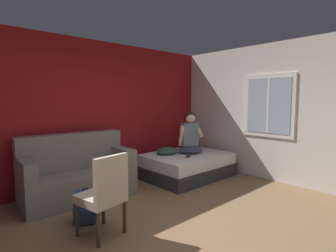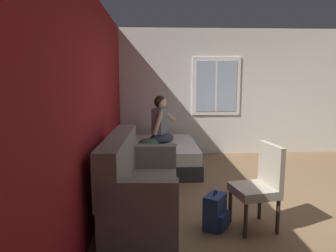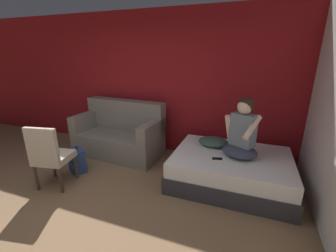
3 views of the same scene
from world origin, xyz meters
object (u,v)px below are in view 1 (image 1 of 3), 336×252
at_px(cell_phone, 188,157).
at_px(person_seated, 190,136).
at_px(backpack, 86,207).
at_px(throw_pillow, 167,151).
at_px(side_chair, 104,192).
at_px(bed, 186,165).
at_px(couch, 77,174).

bearing_deg(cell_phone, person_seated, 111.57).
relative_size(backpack, throw_pillow, 0.95).
relative_size(person_seated, throw_pillow, 1.82).
relative_size(person_seated, backpack, 1.91).
bearing_deg(backpack, side_chair, -90.06).
xyz_separation_m(side_chair, cell_phone, (2.27, 0.81, -0.05)).
relative_size(bed, couch, 1.00).
bearing_deg(bed, couch, 170.19).
distance_m(couch, throw_pillow, 1.87).
bearing_deg(side_chair, couch, 78.77).
distance_m(side_chair, backpack, 0.61).
height_order(bed, cell_phone, cell_phone).
xyz_separation_m(person_seated, throw_pillow, (-0.43, 0.24, -0.29)).
height_order(side_chair, backpack, side_chair).
bearing_deg(side_chair, cell_phone, 19.64).
bearing_deg(bed, person_seated, 6.09).
bearing_deg(throw_pillow, couch, 176.08).
xyz_separation_m(bed, side_chair, (-2.46, -1.03, 0.30)).
height_order(couch, side_chair, couch).
bearing_deg(backpack, throw_pillow, 19.95).
bearing_deg(person_seated, bed, -173.91).
xyz_separation_m(bed, backpack, (-2.46, -0.53, -0.04)).
bearing_deg(person_seated, side_chair, -157.97).
relative_size(couch, cell_phone, 12.14).
xyz_separation_m(couch, backpack, (-0.28, -0.90, -0.20)).
distance_m(side_chair, person_seated, 2.79).
bearing_deg(side_chair, backpack, 89.94).
relative_size(bed, throw_pillow, 3.66).
relative_size(bed, side_chair, 1.79).
bearing_deg(person_seated, couch, 170.94).
distance_m(bed, couch, 2.22).
xyz_separation_m(throw_pillow, cell_phone, (0.14, -0.47, -0.07)).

